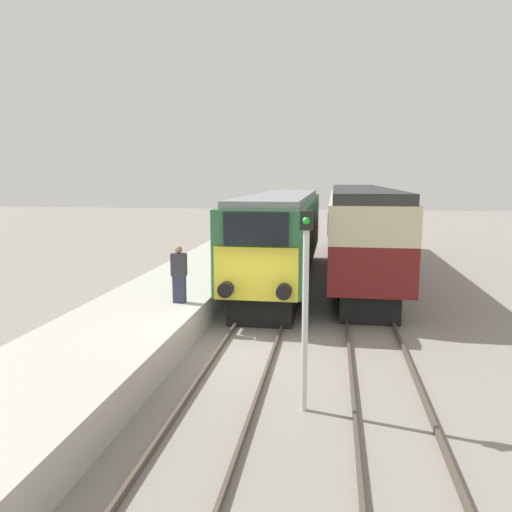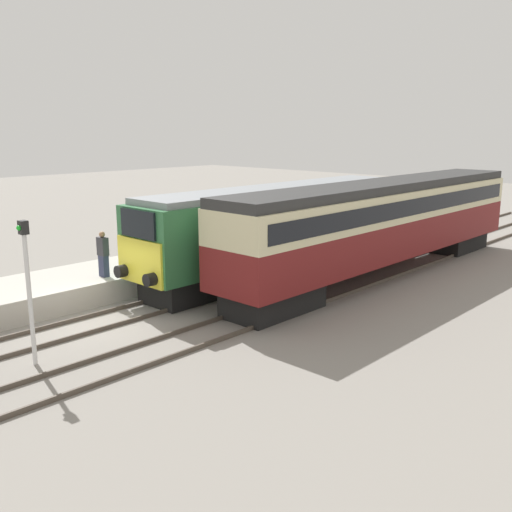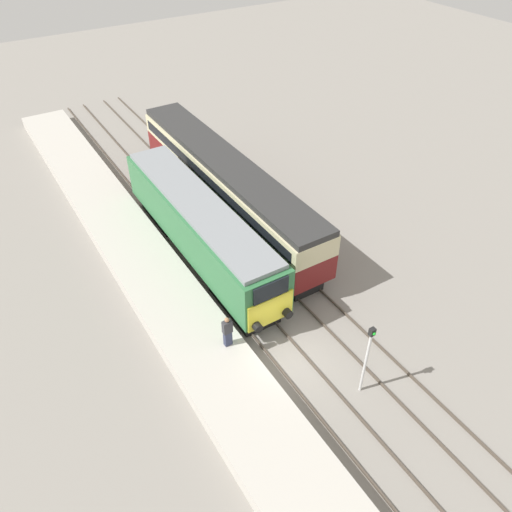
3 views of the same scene
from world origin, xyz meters
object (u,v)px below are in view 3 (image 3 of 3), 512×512
passenger_carriage (226,182)px  person_on_platform (227,331)px  locomotive (200,227)px  signal_post (367,355)px

passenger_carriage → person_on_platform: size_ratio=11.05×
person_on_platform → locomotive: bearing=72.4°
signal_post → passenger_carriage: bearing=83.6°
locomotive → passenger_carriage: passenger_carriage is taller
passenger_carriage → person_on_platform: bearing=-118.8°
passenger_carriage → signal_post: bearing=-96.4°
person_on_platform → signal_post: bearing=-49.6°
locomotive → signal_post: (1.70, -12.04, 0.17)m
locomotive → signal_post: bearing=-82.0°
person_on_platform → signal_post: (4.02, -4.73, 0.64)m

